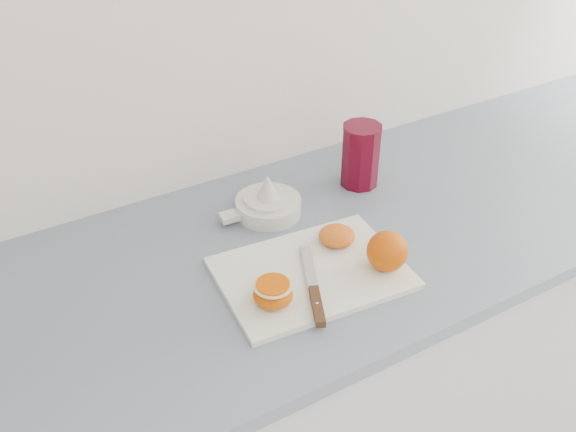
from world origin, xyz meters
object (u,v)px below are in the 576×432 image
(citrus_juicer, at_px, (267,203))
(red_tumbler, at_px, (360,157))
(cutting_board, at_px, (312,273))
(counter, at_px, (331,377))
(half_orange, at_px, (273,293))

(citrus_juicer, relative_size, red_tumbler, 1.23)
(cutting_board, distance_m, red_tumbler, 0.34)
(counter, distance_m, cutting_board, 0.48)
(counter, distance_m, half_orange, 0.54)
(half_orange, xyz_separation_m, citrus_juicer, (0.13, 0.25, -0.01))
(cutting_board, bearing_deg, citrus_juicer, 83.12)
(cutting_board, bearing_deg, half_orange, -159.28)
(red_tumbler, bearing_deg, citrus_juicer, -179.41)
(citrus_juicer, bearing_deg, half_orange, -116.76)
(half_orange, bearing_deg, cutting_board, 20.72)
(half_orange, bearing_deg, red_tumbler, 35.33)
(cutting_board, relative_size, citrus_juicer, 1.91)
(half_orange, bearing_deg, counter, 30.09)
(cutting_board, height_order, citrus_juicer, citrus_juicer)
(citrus_juicer, bearing_deg, counter, -50.57)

